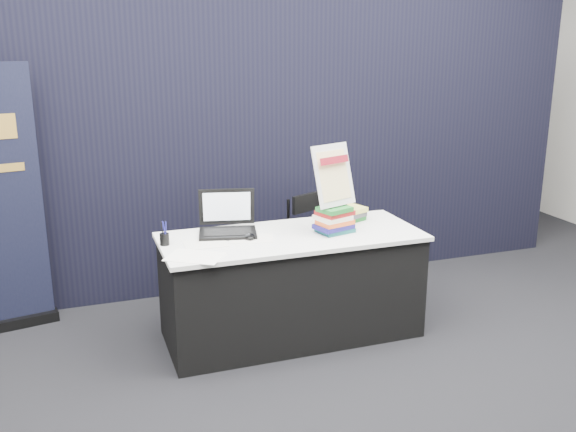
# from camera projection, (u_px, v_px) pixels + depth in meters

# --- Properties ---
(floor) EXTENTS (8.00, 8.00, 0.00)m
(floor) POSITION_uv_depth(u_px,v_px,m) (320.00, 370.00, 4.12)
(floor) COLOR black
(floor) RESTS_ON ground
(wall_back) EXTENTS (8.00, 0.02, 3.50)m
(wall_back) POSITION_uv_depth(u_px,v_px,m) (189.00, 65.00, 7.27)
(wall_back) COLOR #B9B6AF
(wall_back) RESTS_ON floor
(drape_partition) EXTENTS (6.00, 0.08, 2.40)m
(drape_partition) POSITION_uv_depth(u_px,v_px,m) (248.00, 146.00, 5.25)
(drape_partition) COLOR black
(drape_partition) RESTS_ON floor
(display_table) EXTENTS (1.80, 0.75, 0.75)m
(display_table) POSITION_uv_depth(u_px,v_px,m) (292.00, 285.00, 4.52)
(display_table) COLOR black
(display_table) RESTS_ON floor
(laptop) EXTENTS (0.44, 0.39, 0.29)m
(laptop) POSITION_uv_depth(u_px,v_px,m) (226.00, 223.00, 4.45)
(laptop) COLOR black
(laptop) RESTS_ON display_table
(mouse) EXTENTS (0.09, 0.12, 0.03)m
(mouse) POSITION_uv_depth(u_px,v_px,m) (250.00, 237.00, 4.32)
(mouse) COLOR black
(mouse) RESTS_ON display_table
(brochure_left) EXTENTS (0.29, 0.22, 0.00)m
(brochure_left) POSITION_uv_depth(u_px,v_px,m) (206.00, 244.00, 4.22)
(brochure_left) COLOR white
(brochure_left) RESTS_ON display_table
(brochure_mid) EXTENTS (0.42, 0.39, 0.00)m
(brochure_mid) POSITION_uv_depth(u_px,v_px,m) (195.00, 257.00, 3.97)
(brochure_mid) COLOR white
(brochure_mid) RESTS_ON display_table
(brochure_right) EXTENTS (0.34, 0.28, 0.00)m
(brochure_right) POSITION_uv_depth(u_px,v_px,m) (251.00, 238.00, 4.33)
(brochure_right) COLOR white
(brochure_right) RESTS_ON display_table
(pen_cup) EXTENTS (0.07, 0.07, 0.08)m
(pen_cup) POSITION_uv_depth(u_px,v_px,m) (165.00, 239.00, 4.19)
(pen_cup) COLOR black
(pen_cup) RESTS_ON display_table
(book_stack_tall) EXTENTS (0.27, 0.23, 0.19)m
(book_stack_tall) POSITION_uv_depth(u_px,v_px,m) (334.00, 220.00, 4.44)
(book_stack_tall) COLOR #165554
(book_stack_tall) RESTS_ON display_table
(book_stack_short) EXTENTS (0.30, 0.27, 0.10)m
(book_stack_short) POSITION_uv_depth(u_px,v_px,m) (348.00, 214.00, 4.74)
(book_stack_short) COLOR #1B6825
(book_stack_short) RESTS_ON display_table
(info_sign) EXTENTS (0.34, 0.22, 0.44)m
(info_sign) POSITION_uv_depth(u_px,v_px,m) (334.00, 176.00, 4.39)
(info_sign) COLOR black
(info_sign) RESTS_ON book_stack_tall
(stacking_chair) EXTENTS (0.51, 0.52, 0.84)m
(stacking_chair) POSITION_uv_depth(u_px,v_px,m) (316.00, 243.00, 5.15)
(stacking_chair) COLOR black
(stacking_chair) RESTS_ON floor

